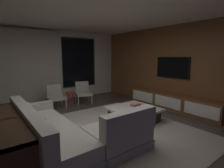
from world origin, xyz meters
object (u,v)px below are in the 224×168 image
at_px(book_stack_on_coffee_table, 136,105).
at_px(side_stool, 70,95).
at_px(accent_chair_near_window, 83,91).
at_px(coffee_table, 134,114).
at_px(mounted_tv, 172,68).
at_px(console_table_behind_couch, 8,139).
at_px(sectional_couch, 66,133).
at_px(accent_chair_by_curtain, 55,95).
at_px(media_console, 173,102).

distance_m(book_stack_on_coffee_table, side_stool, 2.51).
height_order(book_stack_on_coffee_table, accent_chair_near_window, accent_chair_near_window).
bearing_deg(side_stool, coffee_table, -73.52).
height_order(mounted_tv, console_table_behind_couch, mounted_tv).
relative_size(sectional_couch, accent_chair_by_curtain, 3.21).
relative_size(accent_chair_near_window, media_console, 0.25).
distance_m(sectional_couch, side_stool, 2.96).
height_order(accent_chair_near_window, console_table_behind_couch, accent_chair_near_window).
bearing_deg(side_stool, console_table_behind_couch, -130.56).
xyz_separation_m(book_stack_on_coffee_table, side_stool, (-0.86, 2.36, -0.02)).
height_order(accent_chair_near_window, side_stool, accent_chair_near_window).
bearing_deg(coffee_table, sectional_couch, -173.14).
bearing_deg(console_table_behind_couch, coffee_table, 2.15).
xyz_separation_m(accent_chair_near_window, accent_chair_by_curtain, (-1.03, -0.02, 0.00)).
distance_m(coffee_table, accent_chair_by_curtain, 2.74).
distance_m(book_stack_on_coffee_table, media_console, 1.52).
distance_m(accent_chair_by_curtain, side_stool, 0.52).
height_order(side_stool, mounted_tv, mounted_tv).
bearing_deg(mounted_tv, coffee_table, -176.12).
bearing_deg(book_stack_on_coffee_table, sectional_couch, -171.52).
relative_size(coffee_table, console_table_behind_couch, 0.55).
height_order(accent_chair_near_window, media_console, accent_chair_near_window).
distance_m(sectional_couch, coffee_table, 2.00).
distance_m(media_console, console_table_behind_couch, 4.55).
relative_size(sectional_couch, coffee_table, 2.16).
height_order(accent_chair_near_window, mounted_tv, mounted_tv).
bearing_deg(sectional_couch, accent_chair_by_curtain, 74.32).
distance_m(accent_chair_near_window, console_table_behind_couch, 3.72).
distance_m(accent_chair_by_curtain, mounted_tv, 3.95).
relative_size(book_stack_on_coffee_table, side_stool, 0.50).
relative_size(sectional_couch, console_table_behind_couch, 1.19).
height_order(sectional_couch, mounted_tv, mounted_tv).
distance_m(coffee_table, mounted_tv, 2.17).
relative_size(book_stack_on_coffee_table, mounted_tv, 0.20).
bearing_deg(accent_chair_by_curtain, media_console, -40.99).
xyz_separation_m(media_console, console_table_behind_couch, (-4.55, -0.04, 0.16)).
bearing_deg(coffee_table, mounted_tv, 3.88).
bearing_deg(accent_chair_by_curtain, sectional_couch, -105.68).
height_order(book_stack_on_coffee_table, console_table_behind_couch, console_table_behind_couch).
xyz_separation_m(sectional_couch, side_stool, (1.26, 2.67, 0.08)).
height_order(coffee_table, side_stool, side_stool).
height_order(coffee_table, console_table_behind_couch, console_table_behind_couch).
xyz_separation_m(accent_chair_by_curtain, media_console, (2.89, -2.51, -0.18)).
xyz_separation_m(sectional_couch, mounted_tv, (3.82, 0.36, 1.06)).
xyz_separation_m(media_console, mounted_tv, (0.18, 0.20, 1.10)).
bearing_deg(coffee_table, media_console, -2.56).
height_order(sectional_couch, accent_chair_near_window, sectional_couch).
height_order(coffee_table, book_stack_on_coffee_table, book_stack_on_coffee_table).
bearing_deg(console_table_behind_couch, media_console, 0.44).
distance_m(coffee_table, media_console, 1.65).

